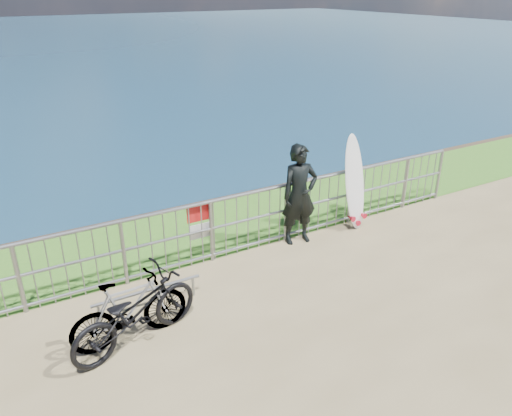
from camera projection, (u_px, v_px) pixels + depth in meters
grass_strip at (211, 228)px, 9.74m from camera, size 120.00×120.00×0.00m
railing at (238, 223)px, 8.64m from camera, size 10.06×0.10×1.13m
surfer at (300, 195)px, 8.92m from camera, size 0.73×0.53×1.86m
surfboard at (355, 186)px, 9.51m from camera, size 0.52×0.47×1.85m
bicycle_near at (135, 312)px, 6.46m from camera, size 1.98×1.16×0.98m
bicycle_far at (129, 310)px, 6.52m from camera, size 1.62×0.52×0.96m
bike_rack at (147, 293)px, 7.24m from camera, size 1.63×0.05×0.34m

